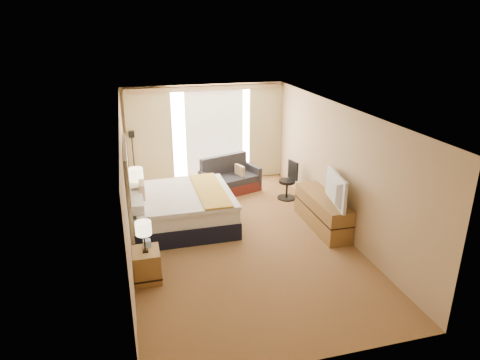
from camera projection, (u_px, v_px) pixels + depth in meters
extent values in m
cube|color=#592519|center=(238.00, 237.00, 8.67)|extent=(4.20, 7.00, 0.02)
cube|color=white|center=(238.00, 110.00, 7.76)|extent=(4.20, 7.00, 0.02)
cube|color=tan|center=(205.00, 134.00, 11.39)|extent=(4.20, 0.02, 2.60)
cube|color=tan|center=(314.00, 276.00, 5.05)|extent=(4.20, 0.02, 2.60)
cube|color=tan|center=(126.00, 188.00, 7.71)|extent=(0.02, 7.00, 2.60)
cube|color=tan|center=(338.00, 168.00, 8.73)|extent=(0.02, 7.00, 2.60)
cube|color=black|center=(128.00, 185.00, 7.91)|extent=(0.06, 1.85, 1.50)
cube|color=olive|center=(147.00, 265.00, 7.17)|extent=(0.45, 0.52, 0.55)
cube|color=olive|center=(140.00, 207.00, 9.44)|extent=(0.45, 0.52, 0.55)
cube|color=olive|center=(322.00, 212.00, 9.00)|extent=(0.50, 1.80, 0.70)
cube|color=white|center=(214.00, 133.00, 11.41)|extent=(2.30, 0.02, 2.30)
cube|color=beige|center=(150.00, 140.00, 10.94)|extent=(1.15, 0.09, 2.50)
cube|color=beige|center=(265.00, 132.00, 11.69)|extent=(0.90, 0.09, 2.50)
cube|color=white|center=(215.00, 135.00, 11.39)|extent=(1.55, 0.04, 2.50)
cube|color=tan|center=(205.00, 88.00, 10.81)|extent=(4.00, 0.16, 0.12)
cube|color=black|center=(181.00, 218.00, 9.13)|extent=(2.18, 1.97, 0.36)
cube|color=white|center=(180.00, 203.00, 9.01)|extent=(2.13, 1.92, 0.31)
cube|color=white|center=(184.00, 195.00, 8.96)|extent=(1.99, 1.99, 0.07)
cube|color=gold|center=(210.00, 190.00, 9.08)|extent=(0.57, 1.99, 0.04)
cube|color=white|center=(136.00, 203.00, 8.25)|extent=(0.29, 0.81, 0.19)
cube|color=white|center=(134.00, 185.00, 9.11)|extent=(0.29, 0.81, 0.19)
cube|color=beige|center=(142.00, 191.00, 8.70)|extent=(0.10, 0.44, 0.37)
cube|color=#591D19|center=(230.00, 187.00, 10.95)|extent=(1.61, 1.20, 0.26)
cube|color=#2E2D32|center=(231.00, 180.00, 10.84)|extent=(1.47, 1.02, 0.16)
cube|color=#2E2D32|center=(224.00, 166.00, 11.02)|extent=(1.31, 0.58, 0.57)
cube|color=#2E2D32|center=(207.00, 183.00, 10.51)|extent=(0.35, 0.76, 0.46)
cube|color=#2E2D32|center=(252.00, 173.00, 11.22)|extent=(0.35, 0.76, 0.46)
cube|color=beige|center=(240.00, 171.00, 10.91)|extent=(0.20, 0.37, 0.33)
cube|color=black|center=(136.00, 188.00, 11.20)|extent=(0.20, 0.20, 0.02)
cylinder|color=black|center=(134.00, 163.00, 10.95)|extent=(0.02, 0.02, 1.38)
cube|color=black|center=(131.00, 134.00, 10.69)|extent=(0.14, 0.14, 0.16)
cylinder|color=black|center=(286.00, 198.00, 10.58)|extent=(0.46, 0.46, 0.03)
cylinder|color=black|center=(287.00, 189.00, 10.50)|extent=(0.05, 0.05, 0.41)
cylinder|color=black|center=(287.00, 181.00, 10.43)|extent=(0.40, 0.40, 0.06)
cube|color=black|center=(293.00, 170.00, 10.41)|extent=(0.13, 0.36, 0.46)
cube|color=black|center=(145.00, 251.00, 7.04)|extent=(0.09, 0.09, 0.04)
cylinder|color=black|center=(144.00, 241.00, 6.98)|extent=(0.03, 0.03, 0.32)
cylinder|color=#FFF4BF|center=(143.00, 228.00, 6.90)|extent=(0.26, 0.26, 0.22)
cube|color=black|center=(138.00, 195.00, 9.26)|extent=(0.11, 0.11, 0.04)
cylinder|color=black|center=(137.00, 186.00, 9.19)|extent=(0.03, 0.03, 0.38)
cylinder|color=#FFF4BF|center=(136.00, 174.00, 9.09)|extent=(0.31, 0.31, 0.26)
cube|color=#7FA4C5|center=(147.00, 243.00, 7.22)|extent=(0.13, 0.13, 0.11)
cube|color=black|center=(142.00, 194.00, 9.34)|extent=(0.19, 0.16, 0.07)
imported|color=black|center=(331.00, 189.00, 8.41)|extent=(0.33, 1.13, 0.65)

